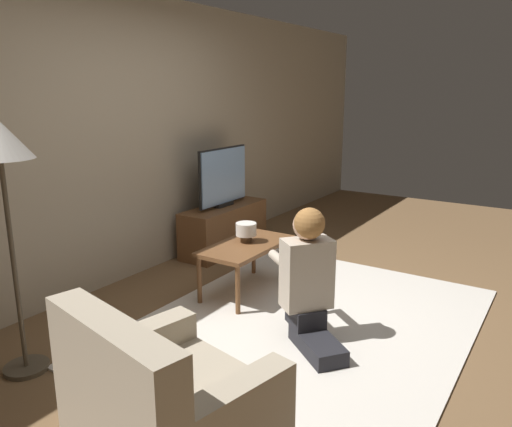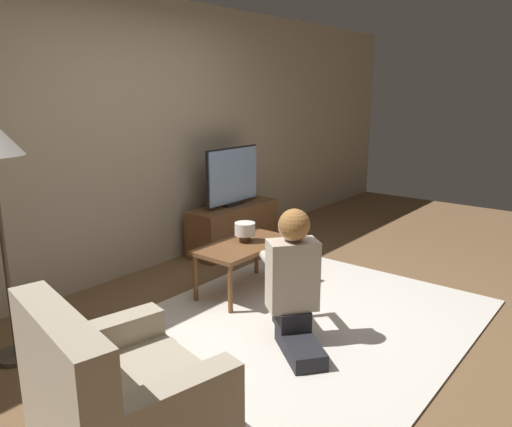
# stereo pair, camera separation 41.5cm
# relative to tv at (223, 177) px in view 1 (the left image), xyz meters

# --- Properties ---
(ground_plane) EXTENTS (10.00, 10.00, 0.00)m
(ground_plane) POSITION_rel_tv_xyz_m (-1.13, -1.61, -0.83)
(ground_plane) COLOR brown
(wall_back) EXTENTS (10.00, 0.06, 2.60)m
(wall_back) POSITION_rel_tv_xyz_m (-1.13, 0.32, 0.47)
(wall_back) COLOR tan
(wall_back) RESTS_ON ground_plane
(rug) EXTENTS (2.93, 2.26, 0.02)m
(rug) POSITION_rel_tv_xyz_m (-1.13, -1.61, -0.82)
(rug) COLOR silver
(rug) RESTS_ON ground_plane
(tv_stand) EXTENTS (1.13, 0.39, 0.51)m
(tv_stand) POSITION_rel_tv_xyz_m (-0.00, -0.00, -0.58)
(tv_stand) COLOR brown
(tv_stand) RESTS_ON ground_plane
(tv) EXTENTS (0.79, 0.08, 0.64)m
(tv) POSITION_rel_tv_xyz_m (0.00, 0.00, 0.00)
(tv) COLOR black
(tv) RESTS_ON tv_stand
(coffee_table) EXTENTS (0.90, 0.47, 0.45)m
(coffee_table) POSITION_rel_tv_xyz_m (-0.86, -0.88, -0.43)
(coffee_table) COLOR brown
(coffee_table) RESTS_ON ground_plane
(floor_lamp) EXTENTS (0.39, 0.39, 1.60)m
(floor_lamp) POSITION_rel_tv_xyz_m (-2.66, -0.39, 0.54)
(floor_lamp) COLOR #4C4233
(floor_lamp) RESTS_ON ground_plane
(armchair) EXTENTS (0.88, 0.97, 0.87)m
(armchair) POSITION_rel_tv_xyz_m (-2.83, -1.78, -0.53)
(armchair) COLOR #B7A88E
(armchair) RESTS_ON ground_plane
(person_kneeling) EXTENTS (0.72, 0.82, 0.97)m
(person_kneeling) POSITION_rel_tv_xyz_m (-1.36, -1.73, -0.33)
(person_kneeling) COLOR #232328
(person_kneeling) RESTS_ON rug
(table_lamp) EXTENTS (0.18, 0.18, 0.17)m
(table_lamp) POSITION_rel_tv_xyz_m (-0.81, -0.85, -0.27)
(table_lamp) COLOR #4C3823
(table_lamp) RESTS_ON coffee_table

